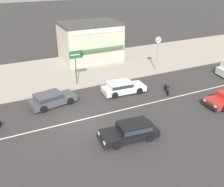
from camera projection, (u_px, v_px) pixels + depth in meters
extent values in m
plane|color=#383535|center=(79.00, 120.00, 19.46)|extent=(160.00, 160.00, 0.00)
cube|color=silver|center=(79.00, 120.00, 19.46)|extent=(50.40, 0.14, 0.01)
cube|color=#ADA393|center=(47.00, 74.00, 27.78)|extent=(68.00, 10.00, 0.15)
cube|color=black|center=(129.00, 133.00, 17.22)|extent=(3.90, 1.93, 0.48)
cube|color=black|center=(134.00, 126.00, 17.14)|extent=(2.20, 1.62, 0.46)
cube|color=#28333D|center=(134.00, 126.00, 17.14)|extent=(2.12, 1.64, 0.29)
cube|color=black|center=(101.00, 141.00, 16.65)|extent=(0.26, 1.57, 0.28)
cube|color=white|center=(104.00, 143.00, 16.09)|extent=(0.10, 0.25, 0.14)
cube|color=white|center=(99.00, 133.00, 17.04)|extent=(0.10, 0.25, 0.14)
cylinder|color=black|center=(117.00, 145.00, 16.25)|extent=(0.62, 0.27, 0.60)
cylinder|color=black|center=(108.00, 132.00, 17.53)|extent=(0.62, 0.27, 0.60)
cylinder|color=black|center=(150.00, 137.00, 17.00)|extent=(0.62, 0.27, 0.60)
cylinder|color=black|center=(140.00, 125.00, 18.28)|extent=(0.62, 0.27, 0.60)
cube|color=#47494F|center=(53.00, 100.00, 21.53)|extent=(3.99, 2.26, 0.48)
cube|color=#47494F|center=(48.00, 96.00, 21.13)|extent=(2.30, 1.80, 0.46)
cube|color=#28333D|center=(48.00, 96.00, 21.13)|extent=(2.22, 1.81, 0.29)
cube|color=black|center=(74.00, 95.00, 22.61)|extent=(0.40, 1.57, 0.28)
cube|color=white|center=(70.00, 91.00, 22.91)|extent=(0.12, 0.25, 0.14)
cube|color=white|center=(77.00, 96.00, 22.10)|extent=(0.12, 0.25, 0.14)
cylinder|color=black|center=(62.00, 95.00, 22.76)|extent=(0.63, 0.33, 0.60)
cylinder|color=black|center=(70.00, 101.00, 21.65)|extent=(0.63, 0.33, 0.60)
cylinder|color=black|center=(36.00, 102.00, 21.51)|extent=(0.63, 0.33, 0.60)
cylinder|color=black|center=(44.00, 109.00, 20.40)|extent=(0.63, 0.33, 0.60)
cube|color=black|center=(209.00, 106.00, 20.90)|extent=(0.16, 1.65, 0.28)
cube|color=white|center=(215.00, 107.00, 20.34)|extent=(0.09, 0.24, 0.14)
cube|color=white|center=(205.00, 100.00, 21.31)|extent=(0.09, 0.24, 0.14)
cylinder|color=black|center=(210.00, 100.00, 21.87)|extent=(0.61, 0.24, 0.60)
cube|color=white|center=(124.00, 89.00, 23.63)|extent=(3.97, 1.90, 0.48)
cube|color=white|center=(120.00, 84.00, 23.30)|extent=(2.22, 1.62, 0.46)
cube|color=#28333D|center=(120.00, 84.00, 23.30)|extent=(2.14, 1.64, 0.29)
cube|color=black|center=(143.00, 86.00, 24.33)|extent=(0.23, 1.60, 0.28)
cube|color=white|center=(140.00, 82.00, 24.71)|extent=(0.10, 0.25, 0.14)
cube|color=white|center=(146.00, 87.00, 23.76)|extent=(0.10, 0.25, 0.14)
cylinder|color=black|center=(132.00, 84.00, 24.72)|extent=(0.61, 0.26, 0.60)
cylinder|color=black|center=(139.00, 91.00, 23.43)|extent=(0.61, 0.26, 0.60)
cylinder|color=black|center=(108.00, 88.00, 23.92)|extent=(0.61, 0.26, 0.60)
cylinder|color=black|center=(115.00, 95.00, 22.63)|extent=(0.61, 0.26, 0.60)
cylinder|color=black|center=(222.00, 71.00, 27.93)|extent=(0.63, 0.32, 0.60)
cylinder|color=black|center=(166.00, 86.00, 24.43)|extent=(0.36, 0.54, 0.56)
cylinder|color=black|center=(168.00, 92.00, 23.20)|extent=(0.36, 0.54, 0.56)
cube|color=red|center=(167.00, 87.00, 23.73)|extent=(0.68, 1.09, 0.18)
cube|color=black|center=(168.00, 86.00, 23.52)|extent=(0.51, 0.66, 0.12)
ellipsoid|color=red|center=(167.00, 85.00, 23.90)|extent=(0.40, 0.47, 0.22)
cylinder|color=#232326|center=(166.00, 81.00, 24.19)|extent=(0.51, 0.29, 0.03)
cylinder|color=#9E9EA3|center=(157.00, 57.00, 27.94)|extent=(0.12, 0.12, 3.03)
cylinder|color=#9E9EA3|center=(158.00, 40.00, 27.14)|extent=(0.68, 0.18, 0.68)
cylinder|color=white|center=(159.00, 40.00, 27.07)|extent=(0.60, 0.02, 0.60)
cylinder|color=white|center=(158.00, 40.00, 27.22)|extent=(0.60, 0.02, 0.60)
cube|color=black|center=(159.00, 40.00, 27.06)|extent=(0.30, 0.01, 0.09)
cube|color=black|center=(159.00, 40.00, 27.06)|extent=(0.40, 0.01, 0.31)
cylinder|color=#4C4C51|center=(76.00, 71.00, 24.71)|extent=(0.10, 0.10, 2.56)
cube|color=#236638|center=(75.00, 55.00, 23.97)|extent=(1.10, 0.06, 0.71)
cone|color=#236638|center=(83.00, 54.00, 24.26)|extent=(0.36, 0.79, 0.79)
cube|color=white|center=(75.00, 55.00, 23.94)|extent=(0.88, 0.01, 0.10)
cube|color=beige|center=(90.00, 42.00, 31.12)|extent=(6.73, 4.77, 4.21)
cube|color=#474442|center=(89.00, 23.00, 30.16)|extent=(6.87, 4.87, 0.24)
cube|color=#33844C|center=(99.00, 49.00, 28.92)|extent=(6.06, 0.90, 0.28)
cube|color=white|center=(98.00, 31.00, 28.39)|extent=(5.72, 0.08, 0.44)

